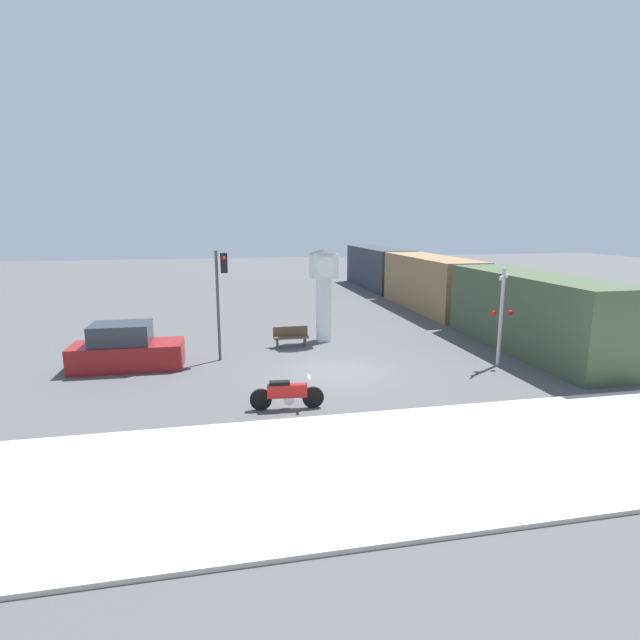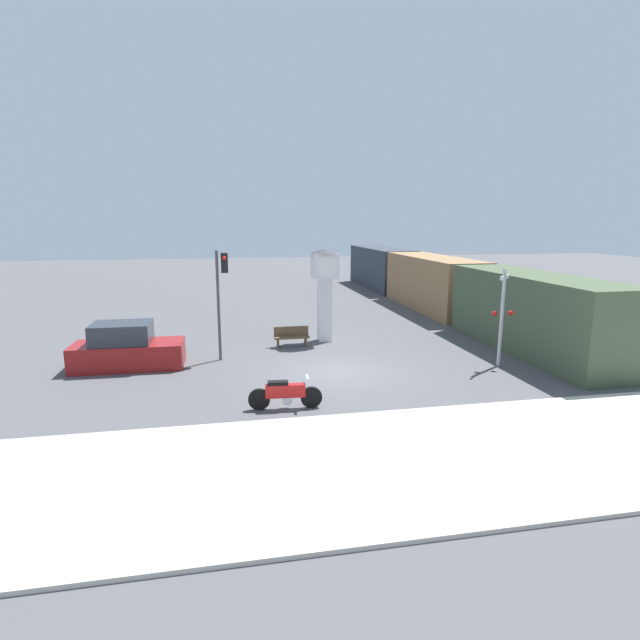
# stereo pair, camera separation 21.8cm
# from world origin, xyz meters

# --- Properties ---
(ground_plane) EXTENTS (120.00, 120.00, 0.00)m
(ground_plane) POSITION_xyz_m (0.00, 0.00, 0.00)
(ground_plane) COLOR #4C4C4F
(sidewalk_strip) EXTENTS (36.00, 6.00, 0.10)m
(sidewalk_strip) POSITION_xyz_m (0.00, -7.46, 0.05)
(sidewalk_strip) COLOR #BCB7A8
(sidewalk_strip) RESTS_ON ground_plane
(motorcycle) EXTENTS (2.28, 0.50, 1.00)m
(motorcycle) POSITION_xyz_m (-2.43, -3.46, 0.48)
(motorcycle) COLOR black
(motorcycle) RESTS_ON ground_plane
(clock_tower) EXTENTS (1.39, 1.39, 4.40)m
(clock_tower) POSITION_xyz_m (0.54, 4.99, 2.94)
(clock_tower) COLOR white
(clock_tower) RESTS_ON ground_plane
(freight_train) EXTENTS (2.80, 32.01, 3.40)m
(freight_train) POSITION_xyz_m (9.24, 12.21, 1.70)
(freight_train) COLOR #425138
(freight_train) RESTS_ON ground_plane
(traffic_light) EXTENTS (0.50, 0.35, 4.53)m
(traffic_light) POSITION_xyz_m (-4.25, 2.53, 3.10)
(traffic_light) COLOR #47474C
(traffic_light) RESTS_ON ground_plane
(railroad_crossing_signal) EXTENTS (0.90, 0.82, 3.91)m
(railroad_crossing_signal) POSITION_xyz_m (6.51, -0.52, 2.13)
(railroad_crossing_signal) COLOR #B7B7BC
(railroad_crossing_signal) RESTS_ON ground_plane
(bench) EXTENTS (1.60, 0.44, 0.92)m
(bench) POSITION_xyz_m (-1.17, 4.16, 0.49)
(bench) COLOR brown
(bench) RESTS_ON ground_plane
(parked_car) EXTENTS (4.23, 1.86, 1.80)m
(parked_car) POSITION_xyz_m (-7.98, 2.11, 0.75)
(parked_car) COLOR maroon
(parked_car) RESTS_ON ground_plane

